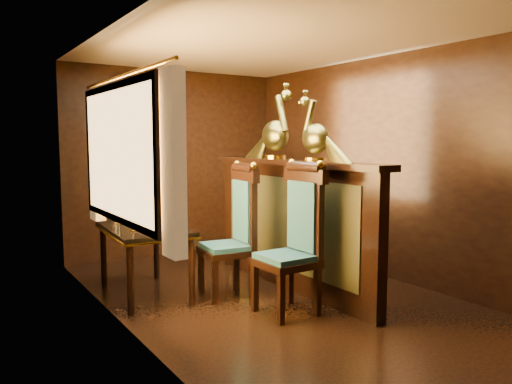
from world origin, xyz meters
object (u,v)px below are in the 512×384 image
Objects in this scene: dining_table at (144,233)px; chair_right at (238,226)px; peacock_right at (275,122)px; chair_left at (297,233)px; peacock_left at (316,125)px.

dining_table is 0.94m from chair_right.
dining_table is at bearing 166.86° from peacock_right.
chair_left reaches higher than chair_right.
peacock_right reaches higher than peacock_left.
chair_left is at bearing -112.73° from peacock_right.
peacock_right is at bearing 90.00° from peacock_left.
dining_table is 2.01m from peacock_left.
chair_left is 1.07m from peacock_left.
chair_left is 1.03× the size of chair_right.
dining_table is at bearing 155.16° from chair_right.
peacock_left reaches higher than chair_right.
chair_left is at bearing -46.80° from dining_table.
peacock_left is (1.38, -1.00, 1.07)m from dining_table.
peacock_left is at bearing -90.00° from peacock_right.
dining_table is 1.57m from chair_left.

